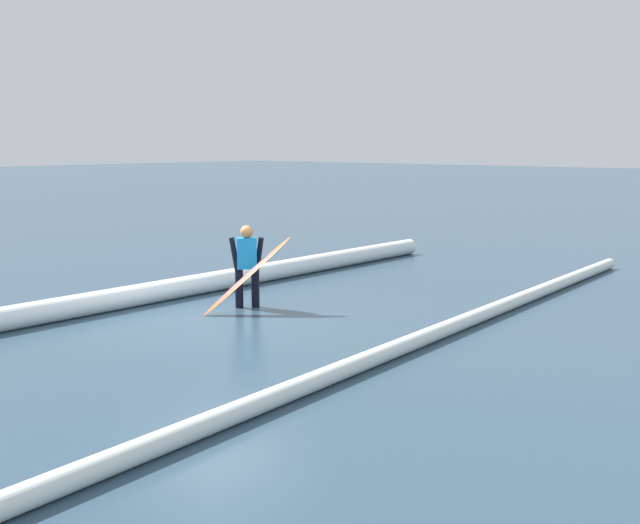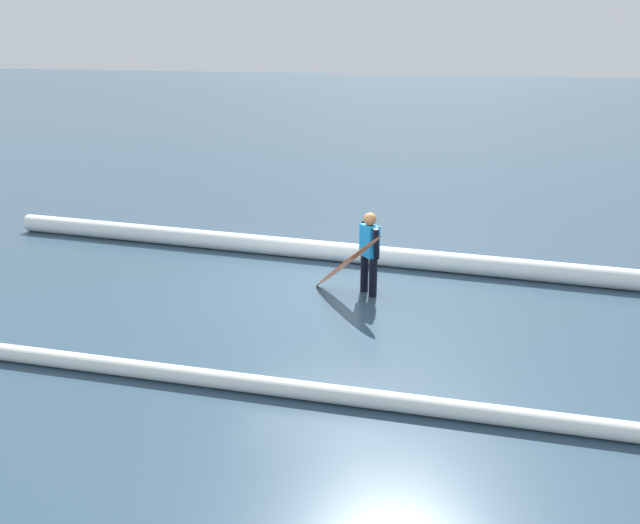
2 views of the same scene
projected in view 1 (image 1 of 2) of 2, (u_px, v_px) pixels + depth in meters
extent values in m
plane|color=#2F475A|center=(215.00, 318.00, 12.97)|extent=(164.56, 164.56, 0.00)
cylinder|color=black|center=(255.00, 288.00, 13.79)|extent=(0.14, 0.14, 0.68)
cylinder|color=black|center=(239.00, 288.00, 13.77)|extent=(0.14, 0.14, 0.68)
cube|color=#198CD8|center=(247.00, 253.00, 13.69)|extent=(0.38, 0.38, 0.54)
sphere|color=#C9834A|center=(247.00, 232.00, 13.63)|extent=(0.22, 0.22, 0.22)
cylinder|color=black|center=(259.00, 253.00, 13.71)|extent=(0.09, 0.19, 0.56)
cylinder|color=black|center=(234.00, 253.00, 13.67)|extent=(0.09, 0.22, 0.56)
ellipsoid|color=#E55926|center=(247.00, 276.00, 13.30)|extent=(1.47, 0.97, 1.29)
ellipsoid|color=blue|center=(247.00, 276.00, 13.30)|extent=(1.13, 0.69, 1.04)
cylinder|color=white|center=(167.00, 290.00, 14.45)|extent=(15.93, 0.62, 0.38)
cylinder|color=white|center=(358.00, 364.00, 9.90)|extent=(20.61, 1.78, 0.23)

